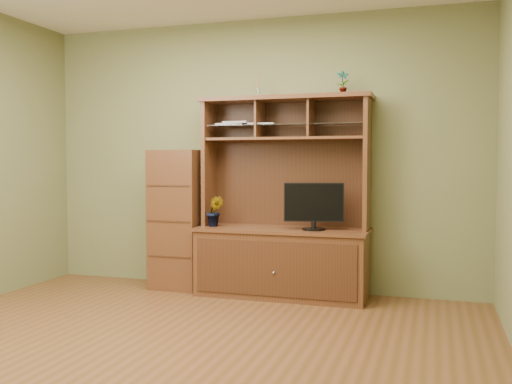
% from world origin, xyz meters
% --- Properties ---
extents(room, '(4.54, 4.04, 2.74)m').
position_xyz_m(room, '(0.00, 0.00, 1.35)').
color(room, brown).
rests_on(room, ground).
extents(media_hutch, '(1.66, 0.61, 1.90)m').
position_xyz_m(media_hutch, '(0.35, 1.73, 0.52)').
color(media_hutch, '#462214').
rests_on(media_hutch, room).
extents(monitor, '(0.55, 0.21, 0.44)m').
position_xyz_m(monitor, '(0.67, 1.65, 0.88)').
color(monitor, black).
rests_on(monitor, media_hutch).
extents(orchid_plant, '(0.18, 0.16, 0.30)m').
position_xyz_m(orchid_plant, '(-0.31, 1.65, 0.80)').
color(orchid_plant, '#255B1F').
rests_on(orchid_plant, media_hutch).
extents(top_plant, '(0.14, 0.11, 0.23)m').
position_xyz_m(top_plant, '(0.90, 1.80, 2.01)').
color(top_plant, '#306924').
rests_on(top_plant, media_hutch).
extents(reed_diffuser, '(0.05, 0.05, 0.25)m').
position_xyz_m(reed_diffuser, '(0.08, 1.81, 2.00)').
color(reed_diffuser, silver).
rests_on(reed_diffuser, media_hutch).
extents(magazines, '(0.61, 0.24, 0.04)m').
position_xyz_m(magazines, '(-0.08, 1.80, 1.65)').
color(magazines, '#B7B7BC').
rests_on(magazines, media_hutch).
extents(side_cabinet, '(0.50, 0.45, 1.40)m').
position_xyz_m(side_cabinet, '(-0.75, 1.76, 0.70)').
color(side_cabinet, '#462214').
rests_on(side_cabinet, room).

